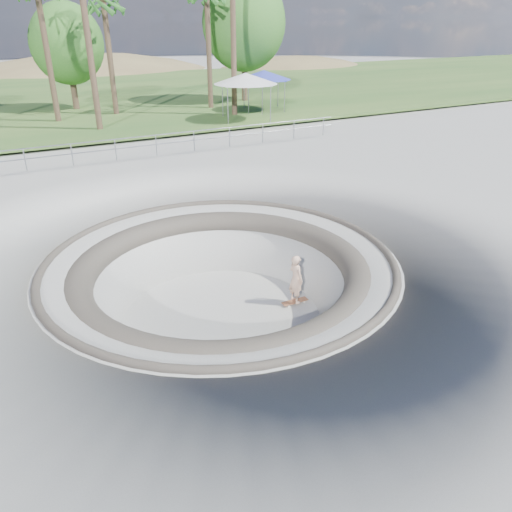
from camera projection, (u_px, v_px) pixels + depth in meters
name	position (u px, v px, depth m)	size (l,w,h in m)	color
ground	(220.00, 260.00, 14.48)	(180.00, 180.00, 0.00)	#ADACA7
skate_bowl	(222.00, 314.00, 15.27)	(14.00, 14.00, 4.10)	#ADACA7
grass_strip	(51.00, 99.00, 41.43)	(180.00, 36.00, 0.12)	#2C5421
distant_hills	(66.00, 132.00, 64.60)	(103.20, 45.00, 28.60)	brown
safety_railing	(116.00, 149.00, 23.72)	(25.00, 0.06, 1.03)	gray
skateboard	(295.00, 301.00, 15.93)	(0.88, 0.26, 0.09)	brown
skater	(296.00, 279.00, 15.57)	(0.59, 0.39, 1.61)	#D3A589
canopy_white	(246.00, 79.00, 31.83)	(5.50, 5.50, 2.91)	gray
canopy_blue	(264.00, 75.00, 35.29)	(5.10, 5.10, 2.74)	gray
palm_d	(104.00, 5.00, 31.92)	(2.60, 2.60, 8.16)	brown
bushy_tree_mid	(67.00, 44.00, 34.89)	(5.05, 4.59, 7.29)	brown
bushy_tree_right	(244.00, 23.00, 38.03)	(6.49, 5.90, 9.36)	brown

